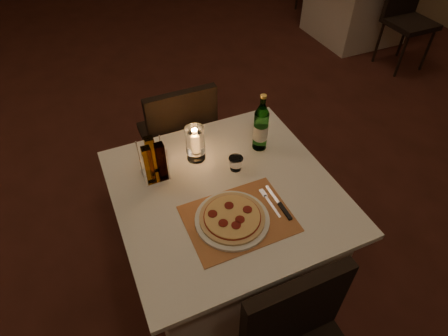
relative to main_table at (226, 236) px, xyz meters
name	(u,v)px	position (x,y,z in m)	size (l,w,h in m)	color
floor	(178,189)	(-0.04, 0.77, -0.38)	(8.00, 10.00, 0.02)	#461D16
main_table	(226,236)	(0.00, 0.00, 0.00)	(1.00, 1.00, 0.74)	white
chair_far	(179,133)	(0.00, 0.71, 0.18)	(0.42, 0.42, 0.90)	black
placemat	(238,219)	(-0.02, -0.18, 0.37)	(0.45, 0.34, 0.00)	#BE7342
plate	(232,220)	(-0.05, -0.18, 0.38)	(0.32, 0.32, 0.01)	white
pizza	(232,217)	(-0.05, -0.18, 0.39)	(0.28, 0.28, 0.02)	#D8B77F
fork	(269,201)	(0.14, -0.15, 0.37)	(0.02, 0.18, 0.00)	silver
knife	(282,208)	(0.18, -0.21, 0.37)	(0.02, 0.22, 0.01)	black
tumbler	(236,164)	(0.10, 0.10, 0.40)	(0.07, 0.07, 0.07)	white
water_bottle	(261,127)	(0.28, 0.20, 0.49)	(0.08, 0.08, 0.32)	#66B05F
hurricane_candle	(195,141)	(-0.05, 0.26, 0.47)	(0.10, 0.10, 0.19)	white
cruet_caddy	(154,161)	(-0.27, 0.21, 0.46)	(0.12, 0.12, 0.21)	white
neighbor_table_right	(357,4)	(2.70, 2.34, 0.00)	(1.00, 1.00, 0.74)	white
neighbor_chair_ra	(407,11)	(2.70, 1.63, 0.18)	(0.42, 0.42, 0.90)	black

